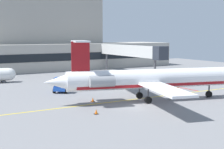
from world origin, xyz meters
TOP-DOWN VIEW (x-y plane):
  - ground at (0.00, 0.00)m, footprint 120.00×120.00m
  - terminal_building at (6.69, 47.82)m, footprint 61.80×14.55m
  - jet_bridge_west at (17.43, 27.35)m, footprint 2.40×23.76m
  - regional_jet at (3.20, 1.94)m, footprint 27.11×21.99m
  - baggage_tug at (-4.31, 13.62)m, footprint 3.66×3.93m
  - safety_cone_alpha at (-6.08, -1.05)m, footprint 0.47×0.47m
  - safety_cone_bravo at (-3.37, 5.12)m, footprint 0.47×0.47m
  - safety_cone_charlie at (13.70, 8.09)m, footprint 0.47×0.47m

SIDE VIEW (x-z plane):
  - ground at x=0.00m, z-range -0.10..0.00m
  - safety_cone_alpha at x=-6.08m, z-range -0.03..0.52m
  - safety_cone_bravo at x=-3.37m, z-range -0.03..0.52m
  - safety_cone_charlie at x=13.70m, z-range -0.03..0.52m
  - baggage_tug at x=-4.31m, z-range -0.12..2.22m
  - regional_jet at x=3.20m, z-range -1.07..6.88m
  - jet_bridge_west at x=17.43m, z-range 1.87..8.35m
  - terminal_building at x=6.69m, z-range -2.33..15.77m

